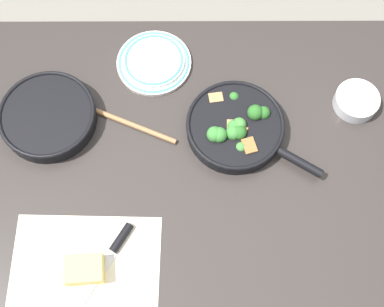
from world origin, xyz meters
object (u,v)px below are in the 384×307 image
at_px(dinner_plate_stack, 154,62).
at_px(cheese_block, 85,270).
at_px(grater_knife, 113,252).
at_px(skillet_broccoli, 237,127).
at_px(skillet_eggs, 48,117).
at_px(prep_bowl_steel, 357,101).
at_px(wooden_spoon, 103,113).

bearing_deg(dinner_plate_stack, cheese_block, 75.58).
xyz_separation_m(grater_knife, dinner_plate_stack, (-0.10, -0.59, 0.00)).
bearing_deg(dinner_plate_stack, skillet_broccoli, 136.63).
height_order(skillet_eggs, dinner_plate_stack, skillet_eggs).
distance_m(skillet_broccoli, prep_bowl_steel, 0.37).
height_order(skillet_eggs, prep_bowl_steel, skillet_eggs).
bearing_deg(grater_knife, wooden_spoon, -141.56).
relative_size(skillet_eggs, cheese_block, 4.06).
bearing_deg(prep_bowl_steel, skillet_broccoli, 13.89).
distance_m(grater_knife, cheese_block, 0.09).
relative_size(cheese_block, dinner_plate_stack, 0.45).
xyz_separation_m(skillet_eggs, wooden_spoon, (-0.16, -0.02, -0.02)).
xyz_separation_m(skillet_eggs, dinner_plate_stack, (-0.31, -0.19, -0.01)).
distance_m(wooden_spoon, grater_knife, 0.42).
height_order(grater_knife, prep_bowl_steel, prep_bowl_steel).
bearing_deg(skillet_broccoli, dinner_plate_stack, 168.93).
xyz_separation_m(skillet_broccoli, dinner_plate_stack, (0.24, -0.23, -0.02)).
relative_size(skillet_broccoli, prep_bowl_steel, 2.94).
distance_m(skillet_eggs, dinner_plate_stack, 0.36).
bearing_deg(grater_knife, prep_bowl_steel, 153.94).
bearing_deg(prep_bowl_steel, wooden_spoon, 2.40).
xyz_separation_m(skillet_eggs, cheese_block, (-0.14, 0.44, 0.00)).
bearing_deg(skillet_broccoli, wooden_spoon, -156.00).
bearing_deg(skillet_eggs, cheese_block, 109.88).
relative_size(cheese_block, prep_bowl_steel, 0.79).
distance_m(skillet_eggs, grater_knife, 0.45).
height_order(skillet_eggs, cheese_block, cheese_block).
bearing_deg(wooden_spoon, skillet_eggs, 30.37).
distance_m(skillet_broccoli, wooden_spoon, 0.40).
height_order(wooden_spoon, grater_knife, grater_knife).
relative_size(grater_knife, dinner_plate_stack, 0.97).
xyz_separation_m(skillet_broccoli, wooden_spoon, (0.39, -0.06, -0.02)).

